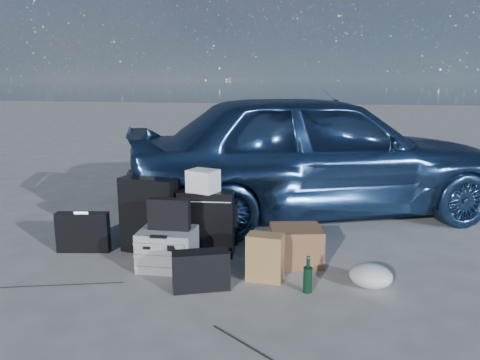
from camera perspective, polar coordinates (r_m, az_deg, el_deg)
name	(u,v)px	position (r m, az deg, el deg)	size (l,w,h in m)	color
ground	(209,278)	(3.99, -3.81, -11.87)	(60.00, 60.00, 0.00)	#ACACA7
car	(316,153)	(5.67, 9.19, 3.22)	(1.80, 4.46, 1.52)	#2F5182
pelican_case	(168,249)	(4.18, -8.79, -8.27)	(0.47, 0.39, 0.35)	#AEB2B4
laptop_bag	(169,214)	(4.10, -8.66, -4.15)	(0.37, 0.09, 0.27)	black
briefcase	(83,232)	(4.74, -18.59, -6.04)	(0.50, 0.11, 0.39)	black
suitcase_left	(150,216)	(4.52, -10.95, -4.28)	(0.56, 0.20, 0.72)	black
suitcase_right	(206,224)	(4.38, -4.16, -5.34)	(0.51, 0.19, 0.62)	black
white_carton	(203,181)	(4.27, -4.52, -0.11)	(0.26, 0.20, 0.20)	white
duffel_bag	(198,222)	(4.81, -5.17, -5.14)	(0.80, 0.34, 0.40)	black
flat_box_white	(196,199)	(4.76, -5.36, -2.37)	(0.42, 0.31, 0.07)	white
flat_box_black	(195,193)	(4.75, -5.54, -1.56)	(0.29, 0.21, 0.06)	black
kraft_bag	(265,257)	(3.89, 3.07, -9.39)	(0.29, 0.17, 0.39)	#AD814B
cardboard_box	(296,245)	(4.27, 6.83, -7.89)	(0.44, 0.39, 0.33)	#996842
plastic_bag	(371,276)	(3.93, 15.65, -11.18)	(0.34, 0.29, 0.19)	silver
messenger_bag	(201,270)	(3.75, -4.79, -10.93)	(0.44, 0.17, 0.31)	black
green_bottle	(308,275)	(3.72, 8.27, -11.43)	(0.07, 0.07, 0.28)	black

